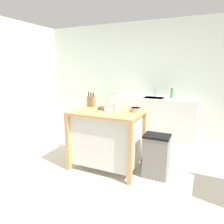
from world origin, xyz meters
TOP-DOWN VIEW (x-y plane):
  - ground_plane at (0.00, 0.00)m, footprint 6.57×6.57m
  - wall_back at (0.00, 2.37)m, footprint 5.57×0.10m
  - wall_left at (-2.79, 0.89)m, footprint 0.10×2.97m
  - kitchen_island at (-0.05, 0.17)m, footprint 1.05×0.69m
  - knife_block at (-0.45, 0.41)m, footprint 0.11×0.09m
  - bowl_ceramic_wide at (0.35, 0.34)m, footprint 0.17×0.17m
  - bowl_stoneware_deep at (-0.17, 0.26)m, footprint 0.13×0.13m
  - bowl_ceramic_small at (-0.04, 0.20)m, footprint 0.12×0.12m
  - drinking_cup at (0.07, 0.25)m, footprint 0.07×0.07m
  - trash_bin at (0.72, 0.21)m, footprint 0.36×0.28m
  - sink_counter at (0.23, 2.02)m, footprint 1.87×0.60m
  - sink_faucet at (0.23, 2.16)m, footprint 0.02×0.02m
  - bottle_hand_soap at (0.61, 2.08)m, footprint 0.06×0.06m

SIDE VIEW (x-z plane):
  - ground_plane at x=0.00m, z-range 0.00..0.00m
  - trash_bin at x=0.72m, z-range 0.00..0.63m
  - sink_counter at x=0.23m, z-range 0.00..0.89m
  - kitchen_island at x=-0.05m, z-range 0.05..0.96m
  - bowl_stoneware_deep at x=-0.17m, z-range 0.91..0.95m
  - bowl_ceramic_small at x=-0.04m, z-range 0.91..0.95m
  - bowl_ceramic_wide at x=0.35m, z-range 0.91..0.97m
  - drinking_cup at x=0.07m, z-range 0.91..1.02m
  - bottle_hand_soap at x=0.61m, z-range 0.88..1.10m
  - knife_block at x=-0.45m, z-range 0.87..1.12m
  - sink_faucet at x=0.23m, z-range 0.89..1.11m
  - wall_back at x=0.00m, z-range 0.00..2.60m
  - wall_left at x=-2.79m, z-range 0.00..2.60m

